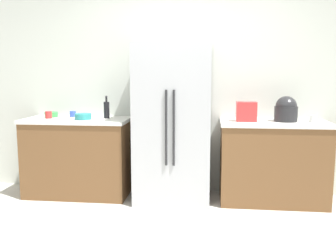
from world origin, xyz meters
name	(u,v)px	position (x,y,z in m)	size (l,w,h in m)	color
ground_plane	(166,250)	(0.00, 0.00, 0.00)	(10.71, 10.71, 0.00)	beige
kitchen_back_panel	(182,70)	(0.00, 1.67, 1.51)	(5.36, 0.10, 3.02)	silver
counter_left	(78,156)	(-1.22, 1.32, 0.47)	(1.24, 0.63, 0.93)	brown
counter_right	(272,162)	(1.07, 1.32, 0.47)	(1.20, 0.63, 0.93)	brown
refrigerator	(173,124)	(-0.07, 1.27, 0.89)	(0.85, 0.69, 1.79)	#B2B5BA
toaster	(246,112)	(0.75, 1.27, 1.04)	(0.22, 0.16, 0.22)	red
rice_cooker	(286,110)	(1.19, 1.32, 1.06)	(0.25, 0.25, 0.28)	#262628
bottle_a	(107,110)	(-0.88, 1.38, 1.04)	(0.07, 0.07, 0.27)	black
cup_a	(313,119)	(1.49, 1.30, 0.97)	(0.08, 0.08, 0.07)	white
cup_b	(73,114)	(-1.33, 1.47, 0.97)	(0.07, 0.07, 0.07)	blue
cup_c	(49,115)	(-1.56, 1.28, 0.97)	(0.08, 0.08, 0.08)	red
bowl_a	(83,116)	(-1.12, 1.23, 0.97)	(0.19, 0.19, 0.07)	teal
bowl_b	(51,114)	(-1.59, 1.42, 0.96)	(0.16, 0.16, 0.06)	green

